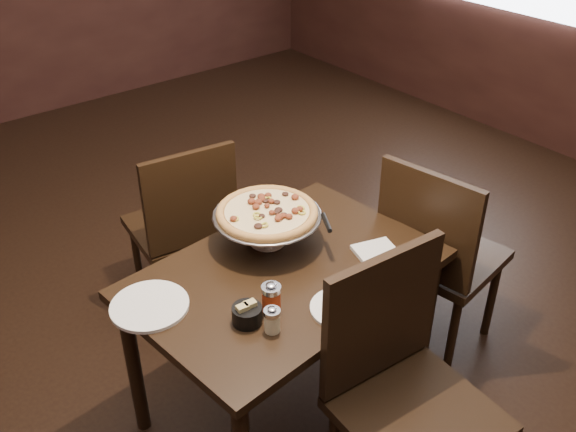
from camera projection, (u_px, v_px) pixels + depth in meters
room at (267, 67)px, 2.04m from camera, size 6.04×7.04×2.84m
dining_table at (286, 289)px, 2.37m from camera, size 1.17×0.84×0.69m
pizza_stand at (267, 213)px, 2.39m from camera, size 0.41×0.41×0.17m
parmesan_shaker at (272, 320)px, 2.03m from camera, size 0.05×0.05×0.10m
pepper_flake_shaker at (271, 298)px, 2.10m from camera, size 0.07×0.07×0.12m
packet_caddy at (247, 314)px, 2.07m from camera, size 0.10×0.10×0.08m
napkin_stack at (378, 253)px, 2.39m from camera, size 0.19×0.19×0.02m
plate_left at (150, 306)px, 2.14m from camera, size 0.26×0.26×0.01m
plate_near at (342, 308)px, 2.13m from camera, size 0.22×0.22×0.01m
serving_spatula at (326, 223)px, 2.34m from camera, size 0.15×0.15×0.02m
chair_far at (184, 224)px, 2.93m from camera, size 0.48×0.48×0.91m
chair_near at (403, 386)px, 2.06m from camera, size 0.49×0.49×0.98m
chair_side at (437, 252)px, 2.71m from camera, size 0.51×0.51×0.95m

